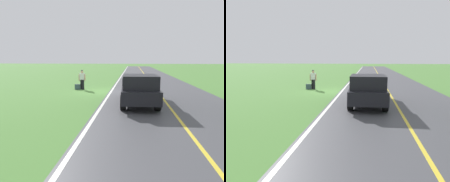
# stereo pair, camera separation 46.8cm
# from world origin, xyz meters

# --- Properties ---
(ground_plane) EXTENTS (200.00, 200.00, 0.00)m
(ground_plane) POSITION_xyz_m (0.00, 0.00, 0.00)
(ground_plane) COLOR #4C7F38
(road_surface) EXTENTS (8.07, 120.00, 0.00)m
(road_surface) POSITION_xyz_m (-4.83, 0.00, 0.00)
(road_surface) COLOR #47474C
(road_surface) RESTS_ON ground
(lane_edge_line) EXTENTS (0.16, 117.60, 0.00)m
(lane_edge_line) POSITION_xyz_m (-0.98, 0.00, 0.01)
(lane_edge_line) COLOR silver
(lane_edge_line) RESTS_ON ground
(lane_centre_line) EXTENTS (0.14, 117.60, 0.00)m
(lane_centre_line) POSITION_xyz_m (-4.83, 0.00, 0.01)
(lane_centre_line) COLOR gold
(lane_centre_line) RESTS_ON ground
(hitchhiker_walking) EXTENTS (0.62, 0.51, 1.75)m
(hitchhiker_walking) POSITION_xyz_m (1.70, -0.97, 0.98)
(hitchhiker_walking) COLOR black
(hitchhiker_walking) RESTS_ON ground
(suitcase_carried) EXTENTS (0.46, 0.20, 0.47)m
(suitcase_carried) POSITION_xyz_m (2.12, -0.89, 0.23)
(suitcase_carried) COLOR #384C56
(suitcase_carried) RESTS_ON ground
(pickup_truck_passing) EXTENTS (2.19, 5.44, 1.82)m
(pickup_truck_passing) POSITION_xyz_m (-3.12, 4.57, 0.97)
(pickup_truck_passing) COLOR black
(pickup_truck_passing) RESTS_ON ground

